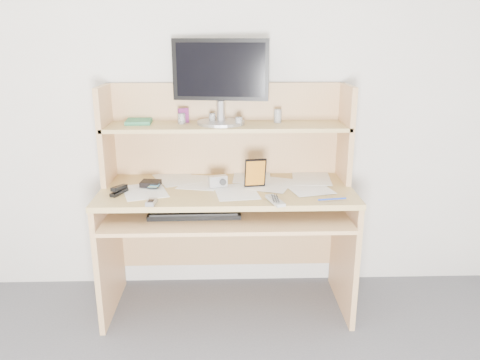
{
  "coord_description": "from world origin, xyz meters",
  "views": [
    {
      "loc": [
        0.0,
        -1.0,
        1.56
      ],
      "look_at": [
        0.07,
        1.43,
        0.81
      ],
      "focal_mm": 35.0,
      "sensor_mm": 36.0,
      "label": 1
    }
  ],
  "objects_px": {
    "desk": "(227,193)",
    "monitor": "(221,79)",
    "game_case": "(255,173)",
    "keyboard": "(195,212)",
    "tv_remote": "(275,201)"
  },
  "relations": [
    {
      "from": "monitor",
      "to": "desk",
      "type": "bearing_deg",
      "value": -66.17
    },
    {
      "from": "keyboard",
      "to": "tv_remote",
      "type": "distance_m",
      "value": 0.44
    },
    {
      "from": "game_case",
      "to": "monitor",
      "type": "distance_m",
      "value": 0.56
    },
    {
      "from": "tv_remote",
      "to": "desk",
      "type": "bearing_deg",
      "value": 109.02
    },
    {
      "from": "keyboard",
      "to": "monitor",
      "type": "bearing_deg",
      "value": 66.08
    },
    {
      "from": "tv_remote",
      "to": "monitor",
      "type": "relative_size",
      "value": 0.3
    },
    {
      "from": "desk",
      "to": "monitor",
      "type": "distance_m",
      "value": 0.65
    },
    {
      "from": "desk",
      "to": "game_case",
      "type": "distance_m",
      "value": 0.23
    },
    {
      "from": "keyboard",
      "to": "monitor",
      "type": "relative_size",
      "value": 0.9
    },
    {
      "from": "tv_remote",
      "to": "keyboard",
      "type": "bearing_deg",
      "value": 149.08
    },
    {
      "from": "desk",
      "to": "tv_remote",
      "type": "distance_m",
      "value": 0.42
    },
    {
      "from": "desk",
      "to": "game_case",
      "type": "relative_size",
      "value": 8.44
    },
    {
      "from": "desk",
      "to": "monitor",
      "type": "relative_size",
      "value": 2.58
    },
    {
      "from": "keyboard",
      "to": "desk",
      "type": "bearing_deg",
      "value": 52.13
    },
    {
      "from": "desk",
      "to": "keyboard",
      "type": "relative_size",
      "value": 2.86
    }
  ]
}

